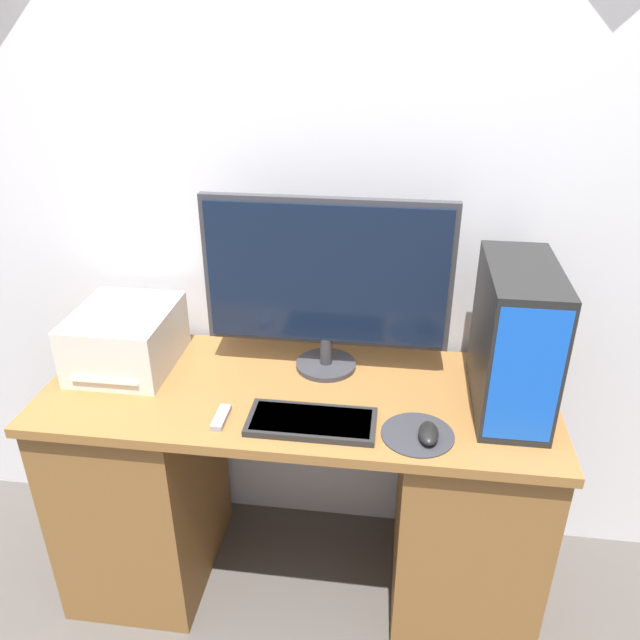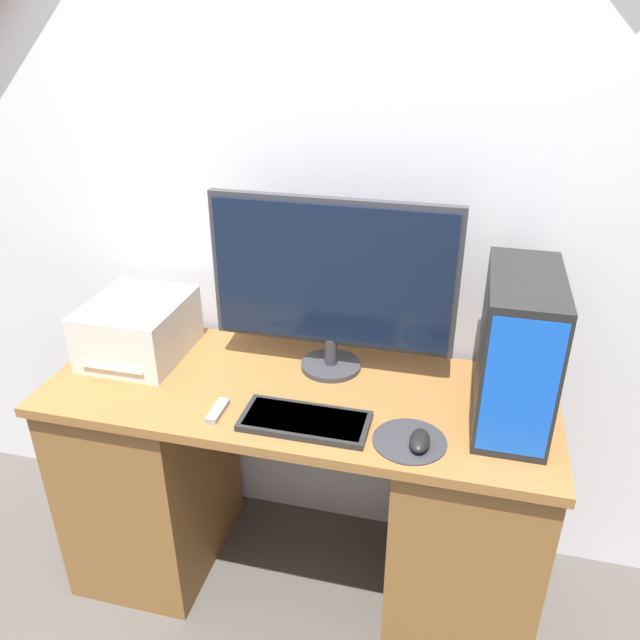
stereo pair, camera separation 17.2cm
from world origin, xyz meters
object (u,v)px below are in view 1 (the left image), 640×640
object	(u,v)px
monitor	(326,279)
remote_control	(221,417)
computer_tower	(515,339)
printer	(126,338)
mouse	(429,433)
keyboard	(312,422)

from	to	relation	value
monitor	remote_control	xyz separation A→B (m)	(-0.25, -0.32, -0.29)
remote_control	monitor	bearing A→B (deg)	51.79
computer_tower	printer	world-z (taller)	computer_tower
remote_control	mouse	bearing A→B (deg)	-1.43
monitor	keyboard	xyz separation A→B (m)	(-0.00, -0.31, -0.29)
mouse	computer_tower	distance (m)	0.35
keyboard	computer_tower	world-z (taller)	computer_tower
keyboard	mouse	distance (m)	0.31
mouse	printer	xyz separation A→B (m)	(-0.93, 0.26, 0.07)
computer_tower	remote_control	world-z (taller)	computer_tower
computer_tower	remote_control	bearing A→B (deg)	-166.54
monitor	computer_tower	distance (m)	0.55
monitor	keyboard	bearing A→B (deg)	-90.23
monitor	remote_control	size ratio (longest dim) A/B	6.85
computer_tower	mouse	bearing A→B (deg)	-137.64
computer_tower	keyboard	bearing A→B (deg)	-161.73
mouse	monitor	bearing A→B (deg)	133.08
mouse	printer	distance (m)	0.97
printer	remote_control	distance (m)	0.45
monitor	printer	size ratio (longest dim) A/B	2.14
monitor	remote_control	bearing A→B (deg)	-128.21
keyboard	mouse	size ratio (longest dim) A/B	3.63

